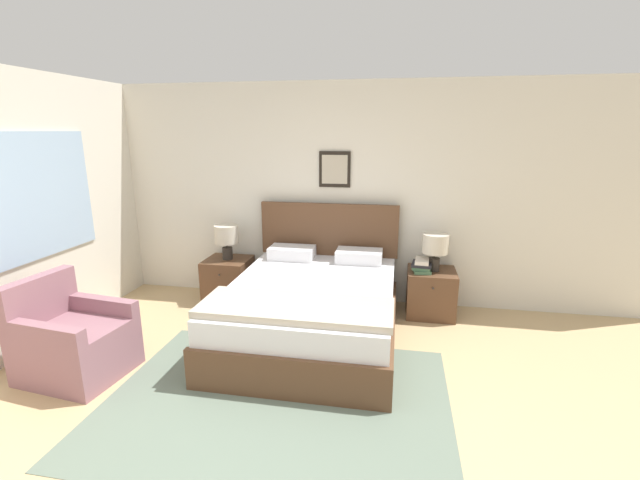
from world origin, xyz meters
The scene contains 14 objects.
ground_plane centered at (0.00, 0.00, 0.00)m, with size 16.00×16.00×0.00m, color tan.
wall_back centered at (0.00, 2.95, 1.30)m, with size 7.58×0.09×2.60m.
wall_left centered at (-2.62, 1.45, 1.31)m, with size 0.08×5.32×2.60m.
area_rug_main centered at (-0.06, 0.72, 0.00)m, with size 2.65×1.98×0.01m.
bed centered at (0.00, 1.82, 0.32)m, with size 1.65×2.13×1.21m.
armchair centered at (-1.88, 0.79, 0.30)m, with size 0.87×0.77×0.85m.
nightstand_near_window centered at (-1.22, 2.62, 0.26)m, with size 0.53×0.52×0.52m.
nightstand_by_door centered at (1.21, 2.62, 0.26)m, with size 0.53×0.52×0.52m.
table_lamp_near_window centered at (-1.22, 2.62, 0.81)m, with size 0.29×0.29×0.42m.
table_lamp_by_door centered at (1.23, 2.62, 0.81)m, with size 0.29×0.29×0.42m.
book_thick_bottom centered at (1.09, 2.57, 0.54)m, with size 0.20×0.27×0.03m.
book_hardcover_middle centered at (1.09, 2.57, 0.57)m, with size 0.22×0.23×0.03m.
book_novel_upper centered at (1.09, 2.57, 0.61)m, with size 0.24×0.26×0.03m.
book_slim_near_top centered at (1.09, 2.57, 0.65)m, with size 0.17×0.25×0.04m.
Camera 1 is at (0.80, -2.09, 2.04)m, focal length 24.00 mm.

